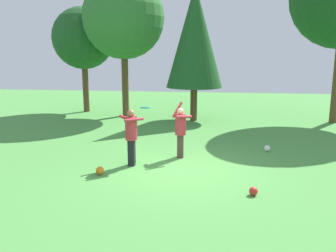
{
  "coord_description": "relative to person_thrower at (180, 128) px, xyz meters",
  "views": [
    {
      "loc": [
        0.89,
        -9.26,
        3.2
      ],
      "look_at": [
        -0.46,
        0.9,
        1.05
      ],
      "focal_mm": 37.01,
      "sensor_mm": 36.0,
      "label": 1
    }
  ],
  "objects": [
    {
      "name": "tree_far_left",
      "position": [
        -6.09,
        8.09,
        3.06
      ],
      "size": [
        3.32,
        3.32,
        5.67
      ],
      "color": "brown",
      "rests_on": "ground_plane"
    },
    {
      "name": "person_thrower",
      "position": [
        0.0,
        0.0,
        0.0
      ],
      "size": [
        0.65,
        0.66,
        1.73
      ],
      "rotation": [
        0.0,
        0.0,
        -2.51
      ],
      "color": "#4C382D",
      "rests_on": "ground_plane"
    },
    {
      "name": "frisbee",
      "position": [
        -0.97,
        -0.7,
        0.73
      ],
      "size": [
        0.31,
        0.31,
        0.1
      ],
      "color": "#2393D1"
    },
    {
      "name": "ball_orange",
      "position": [
        -1.99,
        -1.88,
        -0.82
      ],
      "size": [
        0.23,
        0.23,
        0.23
      ],
      "primitive_type": "sphere",
      "color": "orange",
      "rests_on": "ground_plane"
    },
    {
      "name": "tree_left",
      "position": [
        -3.56,
        7.06,
        4.0
      ],
      "size": [
        4.09,
        4.09,
        6.99
      ],
      "color": "brown",
      "rests_on": "ground_plane"
    },
    {
      "name": "ball_white",
      "position": [
        2.81,
        1.05,
        -0.83
      ],
      "size": [
        0.2,
        0.2,
        0.2
      ],
      "primitive_type": "sphere",
      "color": "white",
      "rests_on": "ground_plane"
    },
    {
      "name": "ball_red",
      "position": [
        1.96,
        -2.76,
        -0.83
      ],
      "size": [
        0.2,
        0.2,
        0.2
      ],
      "primitive_type": "sphere",
      "color": "red",
      "rests_on": "ground_plane"
    },
    {
      "name": "ground_plane",
      "position": [
        0.11,
        -1.17,
        -0.93
      ],
      "size": [
        40.0,
        40.0,
        0.0
      ],
      "primitive_type": "plane",
      "color": "#4C9342"
    },
    {
      "name": "tree_center",
      "position": [
        0.05,
        6.17,
        3.03
      ],
      "size": [
        2.66,
        2.66,
        6.35
      ],
      "color": "brown",
      "rests_on": "ground_plane"
    },
    {
      "name": "person_catcher",
      "position": [
        -1.33,
        -0.98,
        0.05
      ],
      "size": [
        0.73,
        0.72,
        1.65
      ],
      "rotation": [
        0.0,
        0.0,
        0.67
      ],
      "color": "black",
      "rests_on": "ground_plane"
    }
  ]
}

